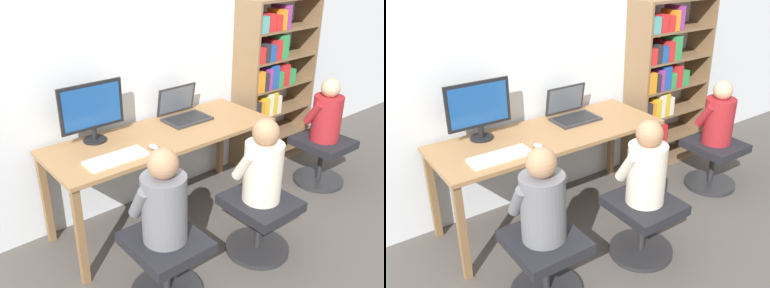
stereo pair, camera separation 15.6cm
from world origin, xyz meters
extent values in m
plane|color=#4C4742|center=(0.00, 0.00, 0.00)|extent=(14.00, 14.00, 0.00)
cube|color=silver|center=(0.00, 0.72, 1.30)|extent=(10.00, 0.05, 2.60)
cube|color=olive|center=(0.00, 0.33, 0.73)|extent=(1.79, 0.65, 0.03)
cube|color=brown|center=(-0.85, 0.04, 0.36)|extent=(0.05, 0.05, 0.72)
cube|color=brown|center=(0.85, 0.04, 0.36)|extent=(0.05, 0.05, 0.72)
cube|color=brown|center=(-0.85, 0.61, 0.36)|extent=(0.05, 0.05, 0.72)
cube|color=brown|center=(0.85, 0.61, 0.36)|extent=(0.05, 0.05, 0.72)
cylinder|color=black|center=(-0.46, 0.53, 0.75)|extent=(0.17, 0.17, 0.01)
cylinder|color=black|center=(-0.46, 0.53, 0.80)|extent=(0.04, 0.04, 0.08)
cube|color=black|center=(-0.46, 0.53, 1.01)|extent=(0.48, 0.02, 0.34)
cube|color=#19478C|center=(-0.46, 0.52, 1.01)|extent=(0.43, 0.01, 0.29)
cube|color=#2D2D30|center=(0.31, 0.42, 0.76)|extent=(0.37, 0.24, 0.02)
cube|color=black|center=(0.31, 0.42, 0.77)|extent=(0.32, 0.19, 0.00)
cube|color=#2D2D30|center=(0.31, 0.57, 0.89)|extent=(0.37, 0.05, 0.24)
cube|color=slate|center=(0.31, 0.56, 0.89)|extent=(0.32, 0.04, 0.20)
cube|color=silver|center=(-0.49, 0.16, 0.76)|extent=(0.42, 0.16, 0.02)
cube|color=#BAB8AD|center=(-0.49, 0.16, 0.77)|extent=(0.39, 0.13, 0.00)
ellipsoid|color=#99999E|center=(-0.20, 0.15, 0.76)|extent=(0.06, 0.09, 0.03)
cylinder|color=#262628|center=(-0.50, -0.39, 0.20)|extent=(0.05, 0.05, 0.33)
cube|color=black|center=(-0.50, -0.39, 0.40)|extent=(0.43, 0.47, 0.07)
cylinder|color=#262628|center=(0.28, -0.44, 0.02)|extent=(0.46, 0.46, 0.04)
cylinder|color=#262628|center=(0.28, -0.44, 0.20)|extent=(0.05, 0.05, 0.33)
cube|color=black|center=(0.28, -0.44, 0.40)|extent=(0.43, 0.47, 0.07)
cylinder|color=slate|center=(-0.50, -0.39, 0.65)|extent=(0.27, 0.27, 0.42)
sphere|color=#A87A56|center=(-0.50, -0.39, 0.94)|extent=(0.18, 0.18, 0.18)
cylinder|color=slate|center=(-0.62, -0.33, 0.71)|extent=(0.08, 0.19, 0.24)
cylinder|color=slate|center=(-0.37, -0.33, 0.71)|extent=(0.08, 0.19, 0.24)
cylinder|color=beige|center=(0.28, -0.44, 0.65)|extent=(0.26, 0.26, 0.42)
sphere|color=#A87A56|center=(0.28, -0.44, 0.94)|extent=(0.18, 0.18, 0.18)
cylinder|color=beige|center=(0.15, -0.38, 0.71)|extent=(0.07, 0.18, 0.24)
cylinder|color=beige|center=(0.40, -0.38, 0.71)|extent=(0.07, 0.18, 0.24)
cube|color=brown|center=(1.06, 0.53, 0.81)|extent=(0.02, 0.32, 1.62)
cube|color=brown|center=(1.89, 0.53, 0.81)|extent=(0.02, 0.32, 1.62)
cube|color=brown|center=(1.48, 0.53, 0.01)|extent=(0.80, 0.30, 0.02)
cube|color=brown|center=(1.48, 0.53, 0.28)|extent=(0.80, 0.30, 0.02)
cube|color=brown|center=(1.48, 0.53, 0.54)|extent=(0.80, 0.30, 0.02)
cube|color=brown|center=(1.48, 0.53, 0.81)|extent=(0.80, 0.30, 0.02)
cube|color=brown|center=(1.48, 0.53, 1.07)|extent=(0.80, 0.30, 0.02)
cube|color=brown|center=(1.48, 0.53, 1.34)|extent=(0.80, 0.30, 0.02)
cube|color=#2D8C47|center=(1.12, 0.49, 0.11)|extent=(0.06, 0.22, 0.16)
cube|color=#1E4C9E|center=(1.18, 0.51, 0.10)|extent=(0.06, 0.26, 0.15)
cube|color=teal|center=(1.26, 0.50, 0.09)|extent=(0.07, 0.24, 0.13)
cube|color=silver|center=(1.34, 0.51, 0.13)|extent=(0.06, 0.25, 0.22)
cube|color=#2D8C47|center=(1.11, 0.48, 0.37)|extent=(0.05, 0.20, 0.15)
cube|color=red|center=(1.18, 0.49, 0.39)|extent=(0.07, 0.23, 0.19)
cube|color=orange|center=(1.25, 0.49, 0.36)|extent=(0.06, 0.22, 0.14)
cube|color=red|center=(1.33, 0.48, 0.38)|extent=(0.09, 0.19, 0.18)
cube|color=#262628|center=(1.11, 0.48, 0.64)|extent=(0.06, 0.21, 0.17)
cube|color=orange|center=(1.18, 0.49, 0.64)|extent=(0.04, 0.23, 0.17)
cube|color=gold|center=(1.23, 0.50, 0.65)|extent=(0.06, 0.23, 0.18)
cube|color=silver|center=(1.29, 0.51, 0.66)|extent=(0.05, 0.25, 0.22)
cube|color=gold|center=(1.35, 0.50, 0.67)|extent=(0.05, 0.24, 0.22)
cube|color=silver|center=(1.41, 0.51, 0.64)|extent=(0.05, 0.26, 0.18)
cube|color=orange|center=(1.13, 0.50, 0.92)|extent=(0.09, 0.24, 0.19)
cube|color=#262628|center=(1.21, 0.50, 0.90)|extent=(0.05, 0.24, 0.16)
cube|color=#8C338C|center=(1.25, 0.51, 0.92)|extent=(0.04, 0.26, 0.19)
cube|color=#1E4C9E|center=(1.32, 0.47, 0.93)|extent=(0.08, 0.18, 0.22)
cube|color=#2D8C47|center=(1.40, 0.49, 0.89)|extent=(0.06, 0.22, 0.14)
cube|color=red|center=(1.47, 0.51, 0.92)|extent=(0.08, 0.26, 0.20)
cube|color=#2D8C47|center=(1.56, 0.48, 0.89)|extent=(0.09, 0.21, 0.14)
cube|color=red|center=(1.12, 0.51, 1.16)|extent=(0.07, 0.25, 0.14)
cube|color=#262628|center=(1.19, 0.51, 1.17)|extent=(0.06, 0.26, 0.16)
cube|color=#1E4C9E|center=(1.26, 0.51, 1.16)|extent=(0.07, 0.26, 0.14)
cube|color=red|center=(1.34, 0.51, 1.17)|extent=(0.07, 0.27, 0.18)
cube|color=#2D8C47|center=(1.42, 0.48, 1.19)|extent=(0.09, 0.20, 0.21)
cube|color=teal|center=(1.13, 0.47, 1.42)|extent=(0.09, 0.18, 0.14)
cube|color=red|center=(1.22, 0.49, 1.43)|extent=(0.08, 0.22, 0.15)
cube|color=red|center=(1.31, 0.48, 1.42)|extent=(0.07, 0.19, 0.13)
cube|color=orange|center=(1.38, 0.48, 1.44)|extent=(0.06, 0.20, 0.18)
cube|color=#8C338C|center=(1.44, 0.49, 1.46)|extent=(0.05, 0.22, 0.21)
cylinder|color=#262628|center=(1.46, -0.11, 0.02)|extent=(0.46, 0.46, 0.04)
cylinder|color=#262628|center=(1.46, -0.11, 0.20)|extent=(0.05, 0.05, 0.33)
cube|color=black|center=(1.46, -0.11, 0.40)|extent=(0.43, 0.47, 0.07)
cylinder|color=maroon|center=(1.46, -0.11, 0.64)|extent=(0.26, 0.26, 0.41)
sphere|color=tan|center=(1.46, -0.11, 0.92)|extent=(0.17, 0.17, 0.17)
cylinder|color=maroon|center=(1.34, -0.05, 0.70)|extent=(0.07, 0.18, 0.23)
cylinder|color=maroon|center=(1.59, -0.05, 0.70)|extent=(0.07, 0.18, 0.23)
camera|label=1|loc=(-1.68, -2.12, 2.04)|focal=40.00mm
camera|label=2|loc=(-1.55, -2.21, 2.04)|focal=40.00mm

